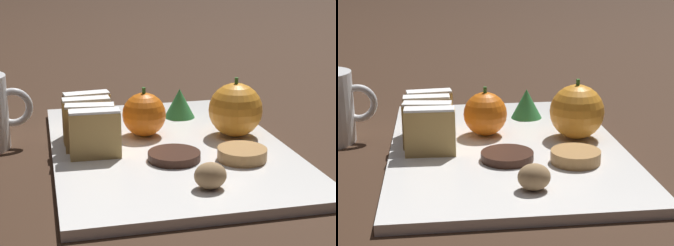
# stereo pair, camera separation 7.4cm
# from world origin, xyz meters

# --- Properties ---
(ground_plane) EXTENTS (6.00, 6.00, 0.00)m
(ground_plane) POSITION_xyz_m (0.00, 0.00, 0.00)
(ground_plane) COLOR #382316
(serving_platter) EXTENTS (0.30, 0.44, 0.01)m
(serving_platter) POSITION_xyz_m (0.00, 0.00, 0.01)
(serving_platter) COLOR white
(serving_platter) RESTS_ON ground_plane
(stollen_slice_front) EXTENTS (0.06, 0.02, 0.06)m
(stollen_slice_front) POSITION_xyz_m (-0.10, -0.03, 0.04)
(stollen_slice_front) COLOR tan
(stollen_slice_front) RESTS_ON serving_platter
(stollen_slice_second) EXTENTS (0.07, 0.03, 0.06)m
(stollen_slice_second) POSITION_xyz_m (-0.10, 0.00, 0.04)
(stollen_slice_second) COLOR tan
(stollen_slice_second) RESTS_ON serving_platter
(stollen_slice_third) EXTENTS (0.06, 0.02, 0.06)m
(stollen_slice_third) POSITION_xyz_m (-0.10, 0.03, 0.04)
(stollen_slice_third) COLOR tan
(stollen_slice_third) RESTS_ON serving_platter
(stollen_slice_fourth) EXTENTS (0.07, 0.03, 0.06)m
(stollen_slice_fourth) POSITION_xyz_m (-0.10, 0.07, 0.04)
(stollen_slice_fourth) COLOR tan
(stollen_slice_fourth) RESTS_ON serving_platter
(orange_near) EXTENTS (0.06, 0.06, 0.07)m
(orange_near) POSITION_xyz_m (-0.02, 0.05, 0.04)
(orange_near) COLOR orange
(orange_near) RESTS_ON serving_platter
(orange_far) EXTENTS (0.07, 0.07, 0.08)m
(orange_far) POSITION_xyz_m (0.10, 0.02, 0.05)
(orange_far) COLOR orange
(orange_far) RESTS_ON serving_platter
(walnut) EXTENTS (0.04, 0.03, 0.03)m
(walnut) POSITION_xyz_m (0.01, -0.15, 0.03)
(walnut) COLOR #9E7A51
(walnut) RESTS_ON serving_platter
(chocolate_cookie) EXTENTS (0.07, 0.07, 0.01)m
(chocolate_cookie) POSITION_xyz_m (-0.01, -0.06, 0.02)
(chocolate_cookie) COLOR #381E14
(chocolate_cookie) RESTS_ON serving_platter
(gingerbread_cookie) EXTENTS (0.06, 0.06, 0.02)m
(gingerbread_cookie) POSITION_xyz_m (0.08, -0.08, 0.02)
(gingerbread_cookie) COLOR #B27F47
(gingerbread_cookie) RESTS_ON serving_platter
(evergreen_sprig) EXTENTS (0.05, 0.05, 0.05)m
(evergreen_sprig) POSITION_xyz_m (0.05, 0.13, 0.03)
(evergreen_sprig) COLOR #2D7538
(evergreen_sprig) RESTS_ON serving_platter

